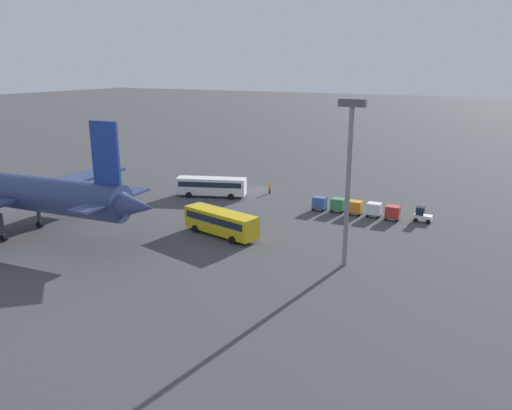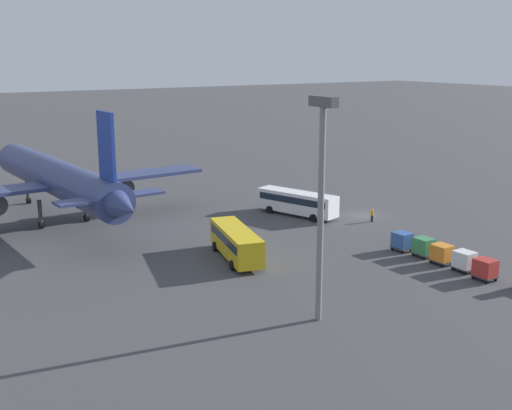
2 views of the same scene
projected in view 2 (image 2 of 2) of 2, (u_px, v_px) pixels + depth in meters
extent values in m
plane|color=#424244|center=(364.00, 215.00, 84.83)|extent=(600.00, 600.00, 0.00)
cylinder|color=navy|center=(56.00, 177.00, 80.23)|extent=(36.30, 6.96, 4.46)
cone|color=navy|center=(12.00, 157.00, 95.28)|extent=(5.19, 4.57, 4.24)
cone|color=navy|center=(122.00, 206.00, 65.01)|extent=(6.07, 4.41, 4.02)
cube|color=navy|center=(139.00, 174.00, 84.98)|extent=(5.83, 16.88, 0.44)
cube|color=navy|center=(106.00, 146.00, 66.13)|extent=(3.62, 0.61, 7.14)
cube|color=navy|center=(110.00, 197.00, 67.09)|extent=(3.33, 11.75, 0.28)
cylinder|color=#38383D|center=(119.00, 186.00, 84.74)|extent=(4.49, 2.75, 2.45)
cylinder|color=#38383D|center=(28.00, 191.00, 91.08)|extent=(0.50, 0.50, 3.57)
cylinder|color=black|center=(28.00, 200.00, 91.39)|extent=(0.93, 0.56, 0.90)
cylinder|color=#38383D|center=(40.00, 214.00, 78.08)|extent=(0.50, 0.50, 3.57)
cylinder|color=black|center=(41.00, 225.00, 78.39)|extent=(0.93, 0.56, 0.90)
cylinder|color=#38383D|center=(86.00, 208.00, 81.41)|extent=(0.50, 0.50, 3.57)
cylinder|color=black|center=(87.00, 218.00, 81.72)|extent=(0.93, 0.56, 0.90)
cube|color=white|center=(297.00, 202.00, 84.43)|extent=(11.63, 6.20, 2.72)
cube|color=#192333|center=(297.00, 199.00, 84.32)|extent=(10.78, 5.94, 0.87)
cylinder|color=black|center=(269.00, 210.00, 85.85)|extent=(1.04, 0.61, 1.00)
cylinder|color=black|center=(282.00, 206.00, 87.95)|extent=(1.04, 0.61, 1.00)
cylinder|color=black|center=(313.00, 218.00, 81.53)|extent=(1.04, 0.61, 1.00)
cylinder|color=black|center=(325.00, 214.00, 83.63)|extent=(1.04, 0.61, 1.00)
cube|color=gold|center=(236.00, 242.00, 66.66)|extent=(11.13, 5.26, 2.76)
cube|color=#192333|center=(236.00, 237.00, 66.55)|extent=(10.30, 5.09, 0.88)
cylinder|color=black|center=(215.00, 246.00, 69.62)|extent=(1.04, 0.53, 1.00)
cylinder|color=black|center=(240.00, 244.00, 70.50)|extent=(1.04, 0.53, 1.00)
cylinder|color=black|center=(232.00, 265.00, 63.45)|extent=(1.04, 0.53, 1.00)
cylinder|color=black|center=(259.00, 262.00, 64.32)|extent=(1.04, 0.53, 1.00)
cylinder|color=#1E1E2D|center=(372.00, 218.00, 81.61)|extent=(0.32, 0.32, 0.85)
cylinder|color=orange|center=(372.00, 213.00, 81.43)|extent=(0.38, 0.38, 0.65)
sphere|color=tan|center=(372.00, 209.00, 81.33)|extent=(0.24, 0.24, 0.24)
cube|color=#38383D|center=(484.00, 276.00, 60.65)|extent=(2.03, 1.72, 0.10)
cube|color=#B72D28|center=(485.00, 268.00, 60.45)|extent=(1.93, 1.64, 1.60)
cylinder|color=black|center=(473.00, 277.00, 60.98)|extent=(0.36, 0.13, 0.36)
cylinder|color=black|center=(482.00, 275.00, 61.66)|extent=(0.36, 0.13, 0.36)
cylinder|color=black|center=(487.00, 282.00, 59.74)|extent=(0.36, 0.13, 0.36)
cylinder|color=black|center=(495.00, 279.00, 60.43)|extent=(0.36, 0.13, 0.36)
cube|color=#38383D|center=(464.00, 268.00, 63.05)|extent=(2.03, 1.72, 0.10)
cube|color=silver|center=(464.00, 259.00, 62.85)|extent=(1.93, 1.64, 1.60)
cylinder|color=black|center=(453.00, 269.00, 63.38)|extent=(0.36, 0.13, 0.36)
cylinder|color=black|center=(462.00, 267.00, 64.06)|extent=(0.36, 0.13, 0.36)
cylinder|color=black|center=(466.00, 273.00, 62.14)|extent=(0.36, 0.13, 0.36)
cylinder|color=black|center=(474.00, 271.00, 62.83)|extent=(0.36, 0.13, 0.36)
cube|color=#38383D|center=(441.00, 260.00, 65.19)|extent=(2.03, 1.72, 0.10)
cube|color=orange|center=(442.00, 252.00, 64.99)|extent=(1.93, 1.64, 1.60)
cylinder|color=black|center=(431.00, 262.00, 65.52)|extent=(0.36, 0.13, 0.36)
cylinder|color=black|center=(440.00, 260.00, 66.20)|extent=(0.36, 0.13, 0.36)
cylinder|color=black|center=(443.00, 266.00, 64.28)|extent=(0.36, 0.13, 0.36)
cylinder|color=black|center=(451.00, 264.00, 64.97)|extent=(0.36, 0.13, 0.36)
cube|color=#38383D|center=(423.00, 253.00, 67.56)|extent=(2.03, 1.72, 0.10)
cube|color=#38844C|center=(424.00, 245.00, 67.36)|extent=(1.93, 1.64, 1.60)
cylinder|color=black|center=(413.00, 254.00, 67.88)|extent=(0.36, 0.13, 0.36)
cylinder|color=black|center=(422.00, 252.00, 68.57)|extent=(0.36, 0.13, 0.36)
cylinder|color=black|center=(424.00, 258.00, 66.65)|extent=(0.36, 0.13, 0.36)
cylinder|color=black|center=(433.00, 256.00, 67.33)|extent=(0.36, 0.13, 0.36)
cube|color=#38383D|center=(402.00, 247.00, 69.57)|extent=(2.03, 1.72, 0.10)
cube|color=#33569E|center=(402.00, 240.00, 69.38)|extent=(1.93, 1.64, 1.60)
cylinder|color=black|center=(392.00, 249.00, 69.90)|extent=(0.36, 0.13, 0.36)
cylinder|color=black|center=(401.00, 247.00, 70.59)|extent=(0.36, 0.13, 0.36)
cylinder|color=black|center=(403.00, 252.00, 68.67)|extent=(0.36, 0.13, 0.36)
cylinder|color=black|center=(411.00, 250.00, 69.35)|extent=(0.36, 0.13, 0.36)
cylinder|color=slate|center=(321.00, 218.00, 49.79)|extent=(0.50, 0.50, 17.07)
cube|color=#4C4C4C|center=(323.00, 102.00, 47.72)|extent=(2.80, 0.70, 0.80)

